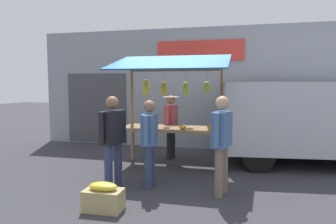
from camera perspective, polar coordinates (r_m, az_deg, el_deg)
ground_plane at (r=6.95m, az=0.60°, el=-10.10°), size 40.00×40.00×0.00m
street_backdrop at (r=8.86m, az=3.53°, el=4.34°), size 9.00×0.30×3.40m
market_stall at (r=6.73m, az=0.80°, el=2.80°), size 2.50×1.46×2.50m
vendor_with_sunhat at (r=7.53m, az=0.56°, el=-1.84°), size 0.40×0.67×1.56m
shopper_in_striped_shirt at (r=5.43m, az=-10.20°, el=-4.36°), size 0.33×0.68×1.63m
shopper_with_shopping_bag at (r=5.47m, az=-3.44°, el=-4.78°), size 0.26×0.67×1.55m
shopper_with_ponytail at (r=5.13m, az=9.94°, el=-4.80°), size 0.32×0.69×1.64m
parked_van at (r=7.71m, az=25.47°, el=-0.60°), size 4.58×2.32×1.88m
produce_crate_near at (r=4.72m, az=-11.89°, el=-15.27°), size 0.57×0.34×0.42m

